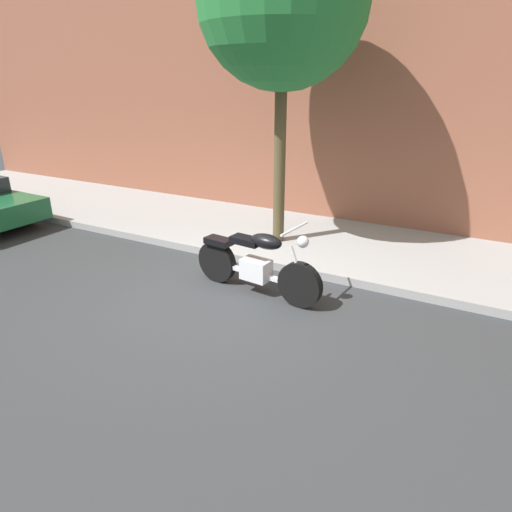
% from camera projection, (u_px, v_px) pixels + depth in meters
% --- Properties ---
extents(ground_plane, '(60.00, 60.00, 0.00)m').
position_uv_depth(ground_plane, '(222.00, 295.00, 6.84)').
color(ground_plane, '#303335').
extents(sidewalk, '(22.98, 3.02, 0.14)m').
position_uv_depth(sidewalk, '(294.00, 238.00, 9.04)').
color(sidewalk, gray).
rests_on(sidewalk, ground).
extents(motorcycle, '(2.21, 0.70, 1.18)m').
position_uv_depth(motorcycle, '(256.00, 264.00, 6.74)').
color(motorcycle, black).
rests_on(motorcycle, ground).
extents(street_tree, '(2.83, 2.83, 5.68)m').
position_uv_depth(street_tree, '(283.00, 1.00, 7.19)').
color(street_tree, '#4B4027').
rests_on(street_tree, ground).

